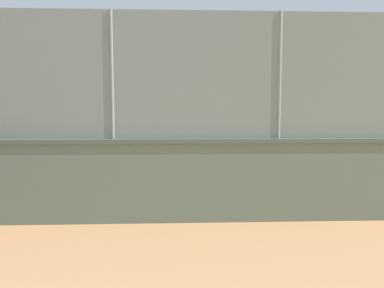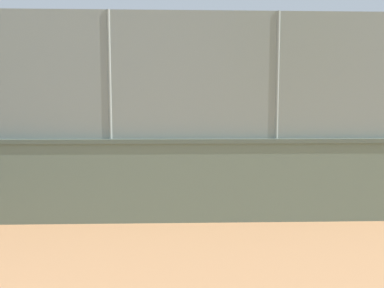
{
  "view_description": "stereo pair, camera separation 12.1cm",
  "coord_description": "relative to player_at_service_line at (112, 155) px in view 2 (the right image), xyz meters",
  "views": [
    {
      "loc": [
        -0.11,
        15.94,
        2.03
      ],
      "look_at": [
        -0.33,
        5.5,
        1.08
      ],
      "focal_mm": 34.28,
      "sensor_mm": 36.0,
      "label": 1
    },
    {
      "loc": [
        -0.23,
        15.94,
        2.03
      ],
      "look_at": [
        -0.33,
        5.5,
        1.08
      ],
      "focal_mm": 34.28,
      "sensor_mm": 36.0,
      "label": 2
    }
  ],
  "objects": [
    {
      "name": "player_baseline_waiting",
      "position": [
        -2.69,
        -7.97,
        0.0
      ],
      "size": [
        0.68,
        0.99,
        1.6
      ],
      "color": "navy",
      "rests_on": "ground_plane"
    },
    {
      "name": "sports_ball",
      "position": [
        0.16,
        1.84,
        0.27
      ],
      "size": [
        0.2,
        0.2,
        0.2
      ],
      "primitive_type": "sphere",
      "color": "orange"
    },
    {
      "name": "ground_plane",
      "position": [
        -1.65,
        -6.94,
        -0.94
      ],
      "size": [
        260.0,
        260.0,
        0.0
      ],
      "primitive_type": "plane",
      "color": "tan"
    },
    {
      "name": "perimeter_wall",
      "position": [
        -3.49,
        2.34,
        -0.17
      ],
      "size": [
        30.63,
        1.02,
        1.52
      ],
      "color": "slate",
      "rests_on": "ground_plane"
    },
    {
      "name": "player_at_service_line",
      "position": [
        0.0,
        0.0,
        0.0
      ],
      "size": [
        0.73,
        1.25,
        1.59
      ],
      "color": "#B2B2B2",
      "rests_on": "ground_plane"
    },
    {
      "name": "fence_panel_on_wall",
      "position": [
        -3.49,
        2.34,
        1.72
      ],
      "size": [
        30.08,
        0.72,
        2.26
      ],
      "color": "gray",
      "rests_on": "perimeter_wall"
    }
  ]
}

